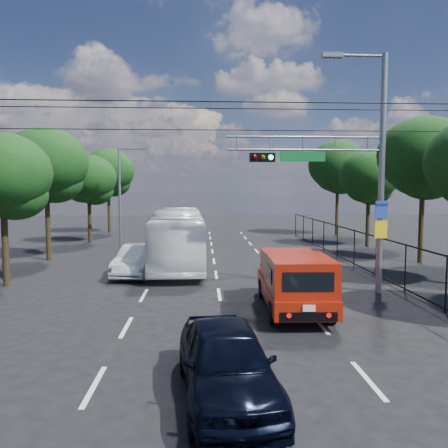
{
  "coord_description": "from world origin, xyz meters",
  "views": [
    {
      "loc": [
        -0.65,
        -9.18,
        4.24
      ],
      "look_at": [
        0.22,
        8.42,
        2.8
      ],
      "focal_mm": 35.0,
      "sensor_mm": 36.0,
      "label": 1
    }
  ],
  "objects": [
    {
      "name": "red_pickup",
      "position": [
        2.5,
        5.58,
        1.09
      ],
      "size": [
        2.19,
        5.56,
        2.04
      ],
      "color": "black",
      "rests_on": "ground"
    },
    {
      "name": "white_bus",
      "position": [
        -2.0,
        14.94,
        1.55
      ],
      "size": [
        3.0,
        11.23,
        3.11
      ],
      "primitive_type": "imported",
      "rotation": [
        0.0,
        0.0,
        0.03
      ],
      "color": "white",
      "rests_on": "ground"
    },
    {
      "name": "utility_wires",
      "position": [
        0.0,
        8.83,
        7.23
      ],
      "size": [
        22.0,
        5.04,
        0.74
      ],
      "color": "black",
      "rests_on": "ground"
    },
    {
      "name": "tree_right_e",
      "position": [
        11.62,
        30.02,
        5.94
      ],
      "size": [
        5.28,
        5.28,
        8.58
      ],
      "color": "black",
      "rests_on": "ground"
    },
    {
      "name": "tree_left_e",
      "position": [
        -9.58,
        33.02,
        5.53
      ],
      "size": [
        4.92,
        4.92,
        7.99
      ],
      "color": "black",
      "rests_on": "ground"
    },
    {
      "name": "signal_mast",
      "position": [
        5.28,
        7.99,
        5.24
      ],
      "size": [
        6.43,
        0.39,
        9.5
      ],
      "color": "slate",
      "rests_on": "ground"
    },
    {
      "name": "tree_left_b",
      "position": [
        -9.18,
        10.02,
        4.58
      ],
      "size": [
        4.08,
        4.08,
        6.63
      ],
      "color": "black",
      "rests_on": "ground"
    },
    {
      "name": "ground",
      "position": [
        0.0,
        0.0,
        0.0
      ],
      "size": [
        120.0,
        120.0,
        0.0
      ],
      "primitive_type": "plane",
      "color": "black",
      "rests_on": "ground"
    },
    {
      "name": "tree_left_d",
      "position": [
        -9.38,
        25.02,
        4.72
      ],
      "size": [
        4.2,
        4.2,
        6.83
      ],
      "color": "black",
      "rests_on": "ground"
    },
    {
      "name": "lane_markings",
      "position": [
        -0.0,
        14.0,
        0.01
      ],
      "size": [
        6.12,
        38.0,
        0.01
      ],
      "color": "beige",
      "rests_on": "ground"
    },
    {
      "name": "fence_right",
      "position": [
        7.6,
        12.17,
        1.03
      ],
      "size": [
        0.06,
        34.03,
        2.0
      ],
      "color": "black",
      "rests_on": "ground"
    },
    {
      "name": "tree_left_c",
      "position": [
        -9.78,
        17.02,
        5.4
      ],
      "size": [
        4.8,
        4.8,
        7.8
      ],
      "color": "black",
      "rests_on": "ground"
    },
    {
      "name": "tree_right_c",
      "position": [
        11.82,
        15.02,
        5.73
      ],
      "size": [
        5.1,
        5.1,
        8.29
      ],
      "color": "black",
      "rests_on": "ground"
    },
    {
      "name": "tree_right_d",
      "position": [
        11.42,
        22.02,
        4.85
      ],
      "size": [
        4.32,
        4.32,
        7.02
      ],
      "color": "black",
      "rests_on": "ground"
    },
    {
      "name": "white_van",
      "position": [
        -3.81,
        12.17,
        0.74
      ],
      "size": [
        2.07,
        4.65,
        1.48
      ],
      "primitive_type": "imported",
      "rotation": [
        0.0,
        0.0,
        -0.11
      ],
      "color": "silver",
      "rests_on": "ground"
    },
    {
      "name": "streetlight_left",
      "position": [
        -6.33,
        22.0,
        3.94
      ],
      "size": [
        2.09,
        0.22,
        7.08
      ],
      "color": "slate",
      "rests_on": "ground"
    },
    {
      "name": "navy_hatchback",
      "position": [
        -0.18,
        -0.66,
        0.76
      ],
      "size": [
        2.24,
        4.62,
        1.52
      ],
      "primitive_type": "imported",
      "rotation": [
        0.0,
        0.0,
        0.1
      ],
      "color": "black",
      "rests_on": "ground"
    }
  ]
}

